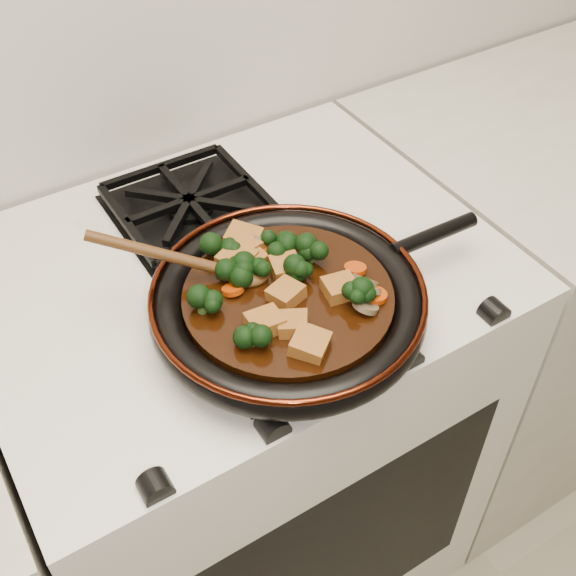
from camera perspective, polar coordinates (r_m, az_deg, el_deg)
stove at (r=1.40m, az=-3.36°, el=-11.61°), size 0.76×0.60×0.90m
burner_grate_front at (r=0.96m, az=-0.41°, el=-2.17°), size 0.23×0.23×0.03m
burner_grate_back at (r=1.15m, az=-7.78°, el=6.53°), size 0.23×0.23×0.03m
skillet at (r=0.94m, az=0.10°, el=-1.09°), size 0.49×0.36×0.05m
braising_sauce at (r=0.93m, az=0.00°, el=-0.91°), size 0.27×0.27×0.02m
tofu_cube_0 at (r=0.93m, az=4.12°, el=-0.05°), size 0.05×0.04×0.02m
tofu_cube_1 at (r=0.97m, az=-3.02°, el=2.31°), size 0.04×0.05×0.02m
tofu_cube_2 at (r=0.88m, az=-1.84°, el=-2.81°), size 0.05×0.04×0.03m
tofu_cube_3 at (r=0.88m, az=0.43°, el=-2.90°), size 0.05×0.05×0.03m
tofu_cube_4 at (r=0.92m, az=-0.17°, el=-0.49°), size 0.05×0.05×0.03m
tofu_cube_5 at (r=0.96m, az=-4.04°, el=2.21°), size 0.06×0.06×0.03m
tofu_cube_6 at (r=0.86m, az=1.73°, el=-4.48°), size 0.06×0.06×0.03m
tofu_cube_7 at (r=0.98m, az=-3.35°, el=3.30°), size 0.05×0.05×0.02m
tofu_cube_8 at (r=1.00m, az=-3.57°, el=3.89°), size 0.06×0.06×0.03m
tofu_cube_9 at (r=0.95m, az=-0.21°, el=1.66°), size 0.05×0.05×0.02m
broccoli_floret_0 at (r=0.98m, az=-5.29°, el=2.96°), size 0.08×0.08×0.07m
broccoli_floret_1 at (r=0.90m, az=-6.82°, el=-1.37°), size 0.08×0.08×0.06m
broccoli_floret_2 at (r=0.94m, az=-2.91°, el=1.17°), size 0.08×0.08×0.06m
broccoli_floret_3 at (r=0.91m, az=5.68°, el=-0.83°), size 0.08×0.09×0.07m
broccoli_floret_4 at (r=0.96m, az=1.79°, el=2.72°), size 0.07×0.07×0.06m
broccoli_floret_5 at (r=0.98m, az=-0.68°, el=3.33°), size 0.08×0.09×0.06m
broccoli_floret_6 at (r=0.86m, az=-2.87°, el=-4.05°), size 0.07×0.07×0.05m
broccoli_floret_7 at (r=0.94m, az=1.02°, el=1.33°), size 0.09×0.09×0.07m
broccoli_floret_8 at (r=0.94m, az=-4.11°, el=1.03°), size 0.08×0.08×0.05m
carrot_coin_0 at (r=0.93m, az=6.88°, el=-0.60°), size 0.03×0.03×0.01m
carrot_coin_1 at (r=0.93m, az=-4.37°, el=-0.11°), size 0.03×0.03×0.02m
carrot_coin_2 at (r=0.96m, az=5.33°, el=1.53°), size 0.03×0.03×0.02m
carrot_coin_3 at (r=0.99m, az=-2.46°, el=3.15°), size 0.03×0.03×0.01m
mushroom_slice_0 at (r=0.99m, az=-1.95°, el=3.71°), size 0.05×0.05×0.03m
mushroom_slice_1 at (r=0.91m, az=6.14°, el=-1.41°), size 0.04×0.04×0.02m
mushroom_slice_2 at (r=0.94m, az=6.08°, el=0.56°), size 0.04×0.05×0.03m
mushroom_slice_3 at (r=0.97m, az=-4.73°, el=2.40°), size 0.03×0.03×0.02m
mushroom_slice_4 at (r=0.93m, az=6.26°, el=-0.30°), size 0.05×0.05×0.03m
wooden_spoon at (r=0.94m, az=-6.56°, el=1.80°), size 0.13×0.10×0.21m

